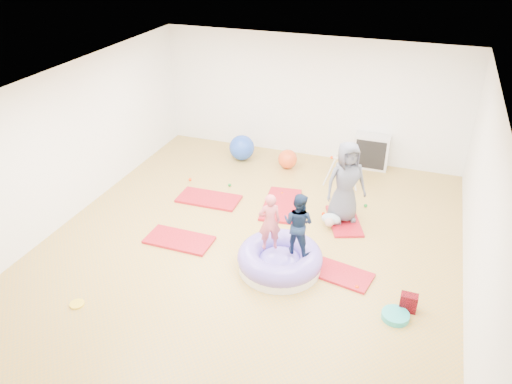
% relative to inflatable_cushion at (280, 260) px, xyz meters
% --- Properties ---
extents(room, '(7.01, 8.01, 2.81)m').
position_rel_inflatable_cushion_xyz_m(room, '(-0.68, 0.45, 1.23)').
color(room, gold).
rests_on(room, ground).
extents(gym_mat_front_left, '(1.18, 0.59, 0.05)m').
position_rel_inflatable_cushion_xyz_m(gym_mat_front_left, '(-1.90, 0.13, -0.15)').
color(gym_mat_front_left, red).
rests_on(gym_mat_front_left, ground).
extents(gym_mat_mid_left, '(1.25, 0.65, 0.05)m').
position_rel_inflatable_cushion_xyz_m(gym_mat_mid_left, '(-2.01, 1.63, -0.14)').
color(gym_mat_mid_left, red).
rests_on(gym_mat_mid_left, ground).
extents(gym_mat_center_back, '(0.80, 1.37, 0.05)m').
position_rel_inflatable_cushion_xyz_m(gym_mat_center_back, '(-0.57, 1.90, -0.14)').
color(gym_mat_center_back, red).
rests_on(gym_mat_center_back, ground).
extents(gym_mat_right, '(1.15, 0.72, 0.04)m').
position_rel_inflatable_cushion_xyz_m(gym_mat_right, '(0.93, 0.16, -0.15)').
color(gym_mat_right, red).
rests_on(gym_mat_right, ground).
extents(gym_mat_rear_right, '(0.89, 1.20, 0.04)m').
position_rel_inflatable_cushion_xyz_m(gym_mat_rear_right, '(0.72, 1.74, -0.15)').
color(gym_mat_rear_right, red).
rests_on(gym_mat_rear_right, ground).
extents(inflatable_cushion, '(1.38, 1.38, 0.44)m').
position_rel_inflatable_cushion_xyz_m(inflatable_cushion, '(0.00, 0.00, 0.00)').
color(inflatable_cushion, white).
rests_on(inflatable_cushion, ground).
extents(child_pink, '(0.43, 0.38, 0.99)m').
position_rel_inflatable_cushion_xyz_m(child_pink, '(-0.19, 0.01, 0.72)').
color(child_pink, '#D25963').
rests_on(child_pink, inflatable_cushion).
extents(child_navy, '(0.57, 0.48, 1.04)m').
position_rel_inflatable_cushion_xyz_m(child_navy, '(0.26, 0.08, 0.75)').
color(child_navy, '#11213C').
rests_on(child_navy, inflatable_cushion).
extents(adult_caregiver, '(0.90, 0.82, 1.55)m').
position_rel_inflatable_cushion_xyz_m(adult_caregiver, '(0.68, 1.78, 0.65)').
color(adult_caregiver, '#4F5361').
rests_on(adult_caregiver, gym_mat_rear_right).
extents(infant, '(0.36, 0.36, 0.21)m').
position_rel_inflatable_cushion_xyz_m(infant, '(0.51, 1.49, -0.02)').
color(infant, '#A3BCC9').
rests_on(infant, gym_mat_rear_right).
extents(ball_pit_balls, '(4.08, 2.59, 0.07)m').
position_rel_inflatable_cushion_xyz_m(ball_pit_balls, '(-0.47, 1.64, -0.13)').
color(ball_pit_balls, '#F53000').
rests_on(ball_pit_balls, ground).
extents(exercise_ball_blue, '(0.59, 0.59, 0.59)m').
position_rel_inflatable_cushion_xyz_m(exercise_ball_blue, '(-2.07, 3.65, 0.12)').
color(exercise_ball_blue, blue).
rests_on(exercise_ball_blue, ground).
extents(exercise_ball_orange, '(0.43, 0.43, 0.43)m').
position_rel_inflatable_cushion_xyz_m(exercise_ball_orange, '(-0.93, 3.58, 0.05)').
color(exercise_ball_orange, '#E95123').
rests_on(exercise_ball_orange, ground).
extents(infant_play_gym, '(0.73, 0.69, 0.56)m').
position_rel_inflatable_cushion_xyz_m(infant_play_gym, '(0.38, 3.30, 0.21)').
color(infant_play_gym, silver).
rests_on(infant_play_gym, ground).
extents(cube_shelf, '(0.77, 0.38, 0.77)m').
position_rel_inflatable_cushion_xyz_m(cube_shelf, '(0.83, 4.24, 0.21)').
color(cube_shelf, silver).
rests_on(cube_shelf, ground).
extents(balance_disc, '(0.40, 0.40, 0.09)m').
position_rel_inflatable_cushion_xyz_m(balance_disc, '(1.90, -0.55, -0.13)').
color(balance_disc, teal).
rests_on(balance_disc, ground).
extents(backpack, '(0.25, 0.15, 0.28)m').
position_rel_inflatable_cushion_xyz_m(backpack, '(2.05, -0.32, -0.03)').
color(backpack, '#9E0311').
rests_on(backpack, ground).
extents(yellow_toy, '(0.22, 0.22, 0.03)m').
position_rel_inflatable_cushion_xyz_m(yellow_toy, '(-2.56, -1.85, -0.15)').
color(yellow_toy, yellow).
rests_on(yellow_toy, ground).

